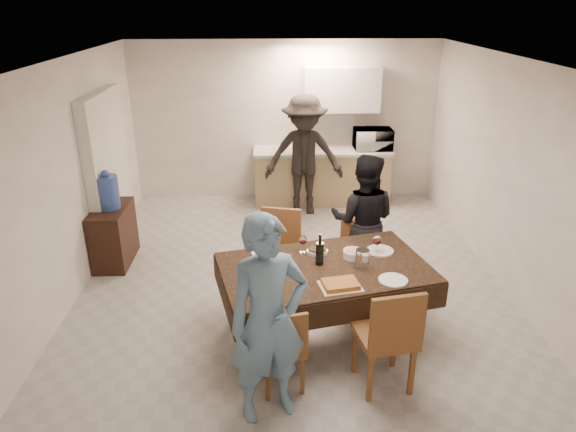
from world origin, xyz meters
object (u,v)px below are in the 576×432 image
(dining_table, at_px, (325,270))
(console, at_px, (114,235))
(person_kitchen, at_px, (304,156))
(water_jug, at_px, (107,192))
(savoury_tart, at_px, (340,284))
(microwave, at_px, (373,139))
(water_pitcher, at_px, (362,259))
(person_far, at_px, (363,221))
(wine_bottle, at_px, (320,249))
(person_near, at_px, (268,321))

(dining_table, bearing_deg, console, 133.03)
(dining_table, height_order, person_kitchen, person_kitchen)
(console, bearing_deg, water_jug, 0.00)
(savoury_tart, height_order, microwave, microwave)
(water_pitcher, height_order, savoury_tart, water_pitcher)
(dining_table, relative_size, water_pitcher, 11.14)
(console, relative_size, person_far, 0.51)
(wine_bottle, distance_m, person_kitchen, 3.21)
(savoury_tart, xyz_separation_m, person_near, (-0.65, -0.67, 0.08))
(water_pitcher, distance_m, person_far, 1.12)
(water_jug, xyz_separation_m, person_kitchen, (2.55, 1.59, -0.02))
(water_jug, distance_m, water_pitcher, 3.37)
(console, relative_size, microwave, 1.34)
(wine_bottle, xyz_separation_m, person_near, (-0.50, -1.10, -0.06))
(water_jug, xyz_separation_m, person_far, (3.10, -0.62, -0.16))
(console, distance_m, water_pitcher, 3.41)
(wine_bottle, xyz_separation_m, savoury_tart, (0.15, -0.43, -0.14))
(person_far, distance_m, person_kitchen, 2.28)
(savoury_tart, height_order, person_kitchen, person_kitchen)
(savoury_tart, bearing_deg, dining_table, 104.74)
(water_pitcher, distance_m, person_kitchen, 3.33)
(person_kitchen, bearing_deg, dining_table, -90.07)
(console, bearing_deg, wine_bottle, -32.91)
(person_near, relative_size, person_far, 1.11)
(console, height_order, wine_bottle, wine_bottle)
(wine_bottle, distance_m, water_pitcher, 0.42)
(water_jug, xyz_separation_m, microwave, (3.70, 2.04, 0.11))
(microwave, height_order, person_far, person_far)
(savoury_tart, relative_size, person_far, 0.23)
(water_jug, xyz_separation_m, person_near, (2.00, -2.72, -0.08))
(dining_table, distance_m, microwave, 3.90)
(wine_bottle, xyz_separation_m, person_far, (0.60, 1.00, -0.14))
(wine_bottle, relative_size, savoury_tart, 0.87)
(microwave, height_order, person_near, person_near)
(person_near, distance_m, person_kitchen, 4.34)
(water_jug, xyz_separation_m, wine_bottle, (2.50, -1.62, -0.02))
(water_jug, xyz_separation_m, water_pitcher, (2.90, -1.72, -0.08))
(person_far, bearing_deg, savoury_tart, 88.12)
(wine_bottle, height_order, person_kitchen, person_kitchen)
(water_jug, height_order, water_pitcher, water_jug)
(console, xyz_separation_m, person_far, (3.10, -0.62, 0.42))
(wine_bottle, height_order, savoury_tart, wine_bottle)
(dining_table, bearing_deg, microwave, 58.95)
(dining_table, xyz_separation_m, water_pitcher, (0.35, -0.05, 0.14))
(person_kitchen, bearing_deg, person_far, -76.11)
(water_jug, height_order, wine_bottle, water_jug)
(dining_table, bearing_deg, savoury_tart, -89.04)
(water_pitcher, bearing_deg, person_kitchen, 95.97)
(microwave, bearing_deg, savoury_tart, 75.56)
(console, relative_size, wine_bottle, 2.53)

